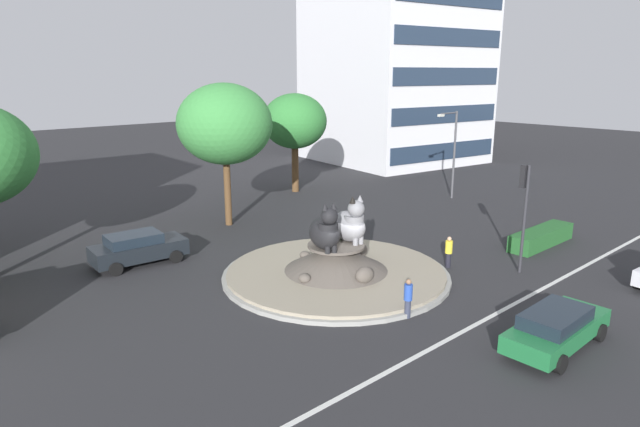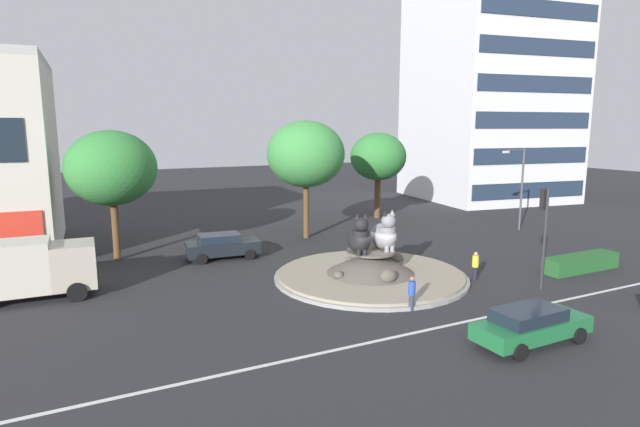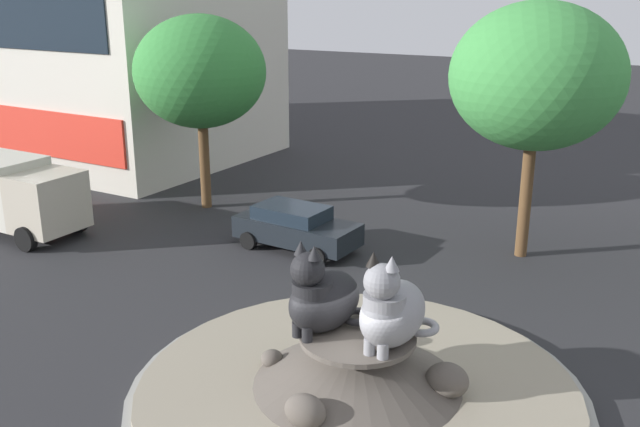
# 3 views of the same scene
# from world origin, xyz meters

# --- Properties ---
(ground_plane) EXTENTS (160.00, 160.00, 0.00)m
(ground_plane) POSITION_xyz_m (0.00, 0.00, 0.00)
(ground_plane) COLOR #28282B
(lane_centreline) EXTENTS (112.00, 0.20, 0.01)m
(lane_centreline) POSITION_xyz_m (0.00, -7.16, 0.00)
(lane_centreline) COLOR silver
(lane_centreline) RESTS_ON ground
(roundabout_island) EXTENTS (10.47, 10.47, 1.55)m
(roundabout_island) POSITION_xyz_m (0.01, -0.01, 0.52)
(roundabout_island) COLOR gray
(roundabout_island) RESTS_ON ground
(cat_statue_black) EXTENTS (1.90, 2.25, 2.20)m
(cat_statue_black) POSITION_xyz_m (-0.83, -0.17, 2.35)
(cat_statue_black) COLOR black
(cat_statue_black) RESTS_ON roundabout_island
(cat_statue_grey) EXTENTS (1.58, 2.26, 2.25)m
(cat_statue_grey) POSITION_xyz_m (0.80, -0.08, 2.37)
(cat_statue_grey) COLOR gray
(cat_statue_grey) RESTS_ON roundabout_island
(traffic_light_mast) EXTENTS (0.32, 0.46, 5.10)m
(traffic_light_mast) POSITION_xyz_m (6.80, -5.32, 3.56)
(traffic_light_mast) COLOR #2D2D33
(traffic_light_mast) RESTS_ON ground
(office_tower) EXTENTS (16.54, 17.10, 28.13)m
(office_tower) POSITION_xyz_m (28.73, 21.40, 14.06)
(office_tower) COLOR silver
(office_tower) RESTS_ON ground
(clipped_hedge_strip) EXTENTS (5.07, 1.20, 0.90)m
(clipped_hedge_strip) POSITION_xyz_m (11.58, -4.08, 0.45)
(clipped_hedge_strip) COLOR #235B28
(clipped_hedge_strip) RESTS_ON ground
(broadleaf_tree_behind_island) EXTENTS (5.65, 5.65, 8.60)m
(broadleaf_tree_behind_island) POSITION_xyz_m (1.18, 10.86, 6.18)
(broadleaf_tree_behind_island) COLOR brown
(broadleaf_tree_behind_island) RESTS_ON ground
(second_tree_near_tower) EXTENTS (4.96, 4.96, 7.63)m
(second_tree_near_tower) POSITION_xyz_m (10.49, 15.67, 5.49)
(second_tree_near_tower) COLOR brown
(second_tree_near_tower) RESTS_ON ground
(third_tree_left) EXTENTS (5.33, 5.33, 7.96)m
(third_tree_left) POSITION_xyz_m (-11.98, 10.34, 5.67)
(third_tree_left) COLOR brown
(third_tree_left) RESTS_ON ground
(streetlight_arm) EXTENTS (2.39, 0.32, 6.45)m
(streetlight_arm) POSITION_xyz_m (17.39, 5.93, 3.82)
(streetlight_arm) COLOR #4C4C51
(streetlight_arm) RESTS_ON ground
(pedestrian_blue_shirt) EXTENTS (0.32, 0.32, 1.57)m
(pedestrian_blue_shirt) POSITION_xyz_m (-1.00, -5.04, 0.83)
(pedestrian_blue_shirt) COLOR #33384C
(pedestrian_blue_shirt) RESTS_ON ground
(pedestrian_yellow_shirt) EXTENTS (0.35, 0.35, 1.54)m
(pedestrian_yellow_shirt) POSITION_xyz_m (4.88, -2.75, 0.81)
(pedestrian_yellow_shirt) COLOR black
(pedestrian_yellow_shirt) RESTS_ON ground
(sedan_on_far_lane) EXTENTS (4.79, 2.00, 1.42)m
(sedan_on_far_lane) POSITION_xyz_m (0.90, -9.94, 0.76)
(sedan_on_far_lane) COLOR #1E6B38
(sedan_on_far_lane) RESTS_ON ground
(hatchback_near_shophouse) EXTENTS (4.59, 2.36, 1.57)m
(hatchback_near_shophouse) POSITION_xyz_m (-6.06, 7.71, 0.83)
(hatchback_near_shophouse) COLOR black
(hatchback_near_shophouse) RESTS_ON ground
(delivery_box_truck) EXTENTS (6.60, 2.77, 2.87)m
(delivery_box_truck) POSITION_xyz_m (-16.78, 4.24, 1.59)
(delivery_box_truck) COLOR #B7AD99
(delivery_box_truck) RESTS_ON ground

